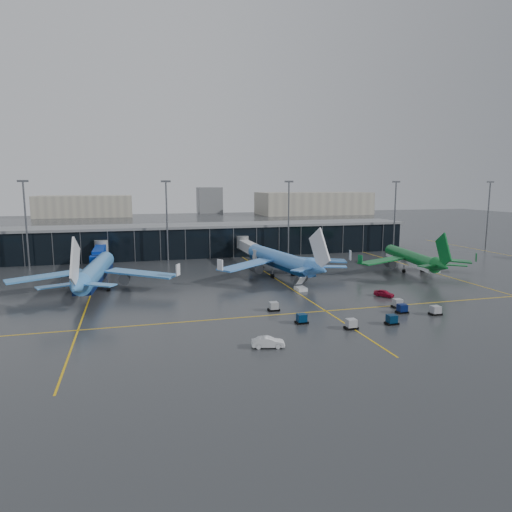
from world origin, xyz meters
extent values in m
plane|color=#282B2D|center=(0.00, 0.00, 0.00)|extent=(600.00, 600.00, 0.00)
cube|color=black|center=(0.00, 62.00, 5.00)|extent=(140.00, 16.00, 10.00)
cube|color=slate|center=(0.00, 62.00, 10.30)|extent=(142.00, 17.00, 0.80)
cylinder|color=#595B60|center=(-35.00, 53.50, 5.20)|extent=(4.00, 4.00, 4.00)
cube|color=navy|center=(-35.00, 40.00, 4.40)|extent=(3.00, 24.00, 3.00)
cylinder|color=#595B60|center=(-35.00, 32.50, 1.30)|extent=(1.00, 1.00, 2.60)
cylinder|color=#595B60|center=(10.00, 53.50, 5.20)|extent=(4.00, 4.00, 4.00)
cube|color=silver|center=(10.00, 40.00, 4.40)|extent=(3.00, 24.00, 3.00)
cylinder|color=#595B60|center=(10.00, 32.50, 1.30)|extent=(1.00, 1.00, 2.60)
cylinder|color=#595B60|center=(-55.00, 50.00, 12.50)|extent=(0.50, 0.50, 25.00)
cube|color=#595B60|center=(-55.00, 50.00, 25.20)|extent=(3.00, 0.40, 0.60)
cylinder|color=#595B60|center=(-15.00, 50.00, 12.50)|extent=(0.50, 0.50, 25.00)
cube|color=#595B60|center=(-15.00, 50.00, 25.20)|extent=(3.00, 0.40, 0.60)
cylinder|color=#595B60|center=(25.00, 50.00, 12.50)|extent=(0.50, 0.50, 25.00)
cube|color=#595B60|center=(25.00, 50.00, 25.20)|extent=(3.00, 0.40, 0.60)
cylinder|color=#595B60|center=(65.00, 50.00, 12.50)|extent=(0.50, 0.50, 25.00)
cube|color=#595B60|center=(65.00, 50.00, 25.20)|extent=(3.00, 0.40, 0.60)
cylinder|color=#595B60|center=(105.00, 50.00, 12.50)|extent=(0.50, 0.50, 25.00)
cube|color=#595B60|center=(105.00, 50.00, 25.20)|extent=(3.00, 0.40, 0.60)
cube|color=#B2AD99|center=(120.00, 260.00, 9.00)|extent=(90.00, 42.00, 18.00)
cube|color=#B2AD99|center=(-60.00, 280.00, 8.00)|extent=(70.00, 38.00, 16.00)
cube|color=#B2AD99|center=(40.00, 300.00, 11.00)|extent=(20.00, 20.00, 22.00)
cube|color=gold|center=(-35.00, 20.00, 0.01)|extent=(0.30, 120.00, 0.02)
cube|color=gold|center=(10.00, 20.00, 0.01)|extent=(0.30, 120.00, 0.02)
cube|color=gold|center=(55.00, 20.00, 0.01)|extent=(0.30, 120.00, 0.02)
cube|color=gold|center=(10.00, -15.00, 0.01)|extent=(220.00, 0.30, 0.02)
cube|color=black|center=(23.47, -20.09, 0.18)|extent=(2.20, 1.50, 0.36)
cube|color=#051243|center=(23.47, -20.09, 0.95)|extent=(1.60, 1.50, 1.50)
cube|color=black|center=(28.84, -22.81, 0.18)|extent=(2.20, 1.50, 0.36)
cube|color=#92939A|center=(28.84, -22.81, 0.95)|extent=(1.60, 1.50, 1.50)
cube|color=black|center=(24.88, -16.33, 0.18)|extent=(2.20, 1.50, 0.36)
cube|color=gray|center=(24.88, -16.33, 0.95)|extent=(1.60, 1.50, 1.50)
cube|color=black|center=(2.64, -21.24, 0.18)|extent=(2.20, 1.50, 0.36)
cube|color=#052346|center=(2.64, -21.24, 0.95)|extent=(1.60, 1.50, 1.50)
cube|color=black|center=(9.63, -26.36, 0.18)|extent=(2.20, 1.50, 0.36)
cube|color=#9A9DA3|center=(9.63, -26.36, 0.95)|extent=(1.60, 1.50, 1.50)
cube|color=black|center=(0.33, -12.15, 0.18)|extent=(2.20, 1.50, 0.36)
cube|color=#93969C|center=(0.33, -12.15, 0.95)|extent=(1.60, 1.50, 1.50)
cube|color=black|center=(17.65, -25.92, 0.18)|extent=(2.20, 1.50, 0.36)
cube|color=#041E3A|center=(17.65, -25.92, 0.95)|extent=(1.60, 1.50, 1.50)
cube|color=silver|center=(11.50, 2.57, 0.40)|extent=(2.29, 3.26, 0.80)
cube|color=silver|center=(11.50, 2.57, 2.30)|extent=(1.68, 2.88, 2.29)
imported|color=maroon|center=(26.97, -7.72, 0.75)|extent=(3.90, 4.61, 1.49)
imported|color=silver|center=(-6.54, -31.24, 0.81)|extent=(5.19, 2.67, 1.63)
camera|label=1|loc=(-25.49, -93.91, 24.15)|focal=32.00mm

